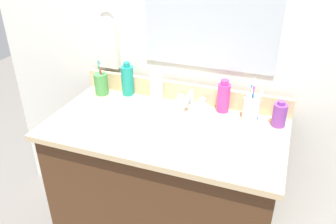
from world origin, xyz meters
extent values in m
cube|color=#4C2D19|center=(0.00, 0.00, 0.38)|extent=(0.96, 0.49, 0.76)
cube|color=#D1B284|center=(0.00, 0.00, 0.77)|extent=(1.00, 0.53, 0.03)
cube|color=#D1B284|center=(0.00, 0.25, 0.83)|extent=(1.00, 0.02, 0.09)
cube|color=silver|center=(0.00, 0.31, 0.65)|extent=(2.10, 0.04, 1.30)
cube|color=#B2BCC6|center=(0.10, 0.29, 1.24)|extent=(0.60, 0.01, 0.56)
torus|color=silver|center=(-0.40, 0.29, 1.13)|extent=(0.10, 0.01, 0.10)
cube|color=silver|center=(-0.40, 0.27, 1.01)|extent=(0.11, 0.04, 0.22)
torus|color=white|center=(0.05, 0.01, 0.79)|extent=(0.37, 0.37, 0.02)
ellipsoid|color=white|center=(0.05, 0.01, 0.75)|extent=(0.32, 0.32, 0.11)
cylinder|color=#B2B5BA|center=(0.05, 0.01, 0.71)|extent=(0.04, 0.04, 0.01)
cube|color=silver|center=(0.05, 0.21, 0.79)|extent=(0.16, 0.05, 0.01)
cylinder|color=silver|center=(0.05, 0.21, 0.83)|extent=(0.02, 0.02, 0.06)
cylinder|color=silver|center=(0.05, 0.18, 0.86)|extent=(0.02, 0.09, 0.02)
cylinder|color=silver|center=(0.00, 0.21, 0.82)|extent=(0.03, 0.03, 0.04)
cylinder|color=silver|center=(0.11, 0.21, 0.82)|extent=(0.03, 0.03, 0.04)
cylinder|color=teal|center=(-0.28, 0.22, 0.86)|extent=(0.06, 0.06, 0.15)
cylinder|color=teal|center=(-0.28, 0.22, 0.94)|extent=(0.03, 0.03, 0.02)
cylinder|color=#D8338C|center=(0.20, 0.21, 0.85)|extent=(0.06, 0.06, 0.13)
cylinder|color=#D8338C|center=(0.20, 0.21, 0.93)|extent=(0.04, 0.04, 0.02)
cylinder|color=#7A3899|center=(0.45, 0.17, 0.84)|extent=(0.06, 0.06, 0.10)
cylinder|color=#7A3899|center=(0.45, 0.17, 0.89)|extent=(0.03, 0.03, 0.02)
cylinder|color=white|center=(-0.12, 0.21, 0.86)|extent=(0.06, 0.06, 0.14)
cone|color=white|center=(-0.12, 0.21, 0.94)|extent=(0.04, 0.04, 0.02)
cylinder|color=#3F8C47|center=(-0.40, 0.18, 0.84)|extent=(0.07, 0.07, 0.11)
cylinder|color=#D8333F|center=(-0.39, 0.18, 0.88)|extent=(0.03, 0.02, 0.16)
cube|color=white|center=(-0.38, 0.17, 0.95)|extent=(0.01, 0.02, 0.01)
cylinder|color=#26B2B2|center=(-0.40, 0.19, 0.88)|extent=(0.01, 0.05, 0.17)
cube|color=white|center=(-0.41, 0.21, 0.95)|extent=(0.01, 0.02, 0.01)
cylinder|color=green|center=(-0.41, 0.19, 0.87)|extent=(0.02, 0.05, 0.15)
cube|color=white|center=(-0.41, 0.22, 0.93)|extent=(0.01, 0.02, 0.01)
cylinder|color=white|center=(0.33, 0.18, 0.84)|extent=(0.07, 0.07, 0.10)
cylinder|color=blue|center=(0.34, 0.18, 0.87)|extent=(0.05, 0.03, 0.15)
cube|color=white|center=(0.36, 0.17, 0.93)|extent=(0.01, 0.02, 0.01)
cylinder|color=white|center=(0.32, 0.17, 0.89)|extent=(0.03, 0.03, 0.18)
cube|color=white|center=(0.31, 0.16, 0.97)|extent=(0.01, 0.02, 0.01)
cylinder|color=#B23FBF|center=(0.33, 0.19, 0.87)|extent=(0.01, 0.05, 0.15)
cube|color=white|center=(0.33, 0.22, 0.94)|extent=(0.01, 0.02, 0.01)
cylinder|color=yellow|center=(0.32, 0.19, 0.87)|extent=(0.02, 0.03, 0.15)
cube|color=white|center=(0.32, 0.20, 0.94)|extent=(0.01, 0.02, 0.01)
cylinder|color=#26B2B2|center=(0.32, 0.18, 0.87)|extent=(0.03, 0.01, 0.16)
cube|color=white|center=(0.31, 0.18, 0.94)|extent=(0.01, 0.02, 0.01)
cube|color=white|center=(-0.20, 0.17, 0.80)|extent=(0.06, 0.04, 0.02)
camera|label=1|loc=(0.44, -1.16, 1.54)|focal=36.81mm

